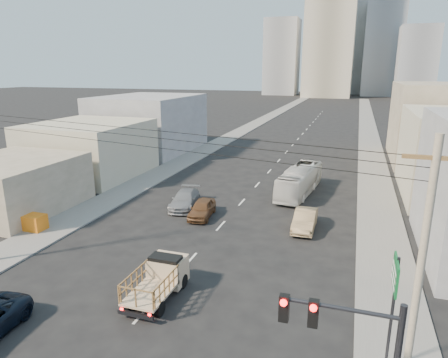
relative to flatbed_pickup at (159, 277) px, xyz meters
The scene contains 22 objects.
ground 3.79m from the flatbed_pickup, 90.78° to the right, with size 420.00×420.00×0.00m, color black.
sidewalk_left 67.42m from the flatbed_pickup, 100.08° to the left, with size 3.50×180.00×0.12m, color slate.
sidewalk_right 67.40m from the flatbed_pickup, 80.00° to the left, with size 3.50×180.00×0.12m, color slate.
lane_dashes 49.38m from the flatbed_pickup, 90.06° to the left, with size 0.15×104.00×0.01m.
flatbed_pickup is the anchor object (origin of this frame).
city_bus 21.07m from the flatbed_pickup, 77.55° to the left, with size 2.23×9.53×2.66m, color silver.
sedan_brown 11.96m from the flatbed_pickup, 100.27° to the left, with size 1.66×4.13×1.41m, color brown.
sedan_tan 13.32m from the flatbed_pickup, 62.31° to the left, with size 1.55×4.45×1.47m, color #997E59.
sedan_grey 14.15m from the flatbed_pickup, 108.12° to the left, with size 2.02×4.97×1.44m, color gray.
green_sign 11.62m from the flatbed_pickup, 10.86° to the right, with size 0.18×1.60×5.00m.
utility_pole 13.01m from the flatbed_pickup, 22.02° to the right, with size 1.80×0.24×10.00m.
overhead_wires 8.16m from the flatbed_pickup, 91.33° to the right, with size 23.01×5.02×0.72m.
crate_stack 14.00m from the flatbed_pickup, 158.80° to the left, with size 1.80×1.20×1.14m.
bldg_right_far 45.20m from the flatbed_pickup, 63.70° to the left, with size 12.00×16.00×10.00m, color gray.
bldg_left_near 19.93m from the flatbed_pickup, 155.13° to the left, with size 9.00×10.00×4.40m, color gray.
bldg_left_mid 27.95m from the flatbed_pickup, 133.08° to the left, with size 11.00×12.00×6.00m, color #B7AE93.
bldg_left_far 40.52m from the flatbed_pickup, 118.93° to the left, with size 12.00×16.00×8.00m, color gray.
high_rise_tower 168.91m from the flatbed_pickup, 91.39° to the left, with size 20.00×20.00×60.00m, color gray.
midrise_ne 183.23m from the flatbed_pickup, 84.35° to the left, with size 16.00×16.00×40.00m, color gray.
midrise_nw 178.99m from the flatbed_pickup, 98.40° to the left, with size 15.00×15.00×34.00m, color gray.
midrise_back 197.57m from the flatbed_pickup, 88.26° to the left, with size 18.00×18.00×44.00m, color gray.
midrise_east 164.63m from the flatbed_pickup, 79.49° to the left, with size 14.00×14.00×28.00m, color gray.
Camera 1 is at (9.26, -13.25, 11.70)m, focal length 32.00 mm.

